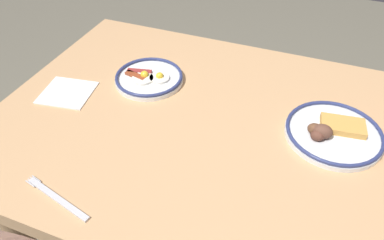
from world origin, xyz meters
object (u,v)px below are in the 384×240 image
(paper_napkin, at_px, (67,93))
(fork_near, at_px, (56,198))
(plate_near_main, at_px, (333,132))
(plate_center_pancakes, at_px, (149,78))

(paper_napkin, distance_m, fork_near, 0.40)
(plate_near_main, relative_size, paper_napkin, 1.70)
(plate_near_main, bearing_deg, fork_near, 37.74)
(plate_near_main, distance_m, paper_napkin, 0.78)
(plate_center_pancakes, distance_m, fork_near, 0.49)
(paper_napkin, xyz_separation_m, fork_near, (-0.21, 0.34, 0.00))
(plate_center_pancakes, relative_size, paper_napkin, 1.45)
(plate_near_main, xyz_separation_m, paper_napkin, (0.78, 0.10, -0.01))
(paper_napkin, relative_size, fork_near, 0.76)
(plate_near_main, bearing_deg, paper_napkin, 7.00)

